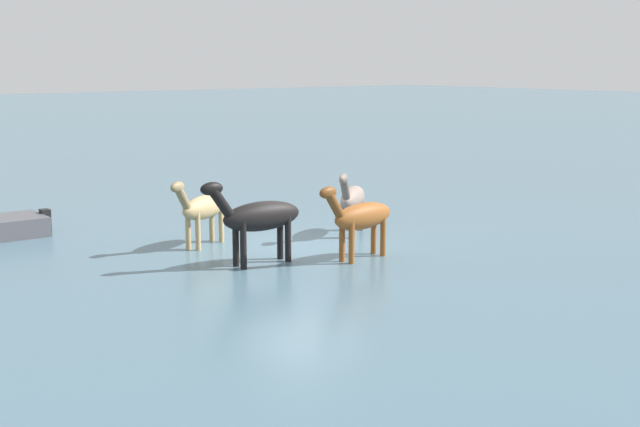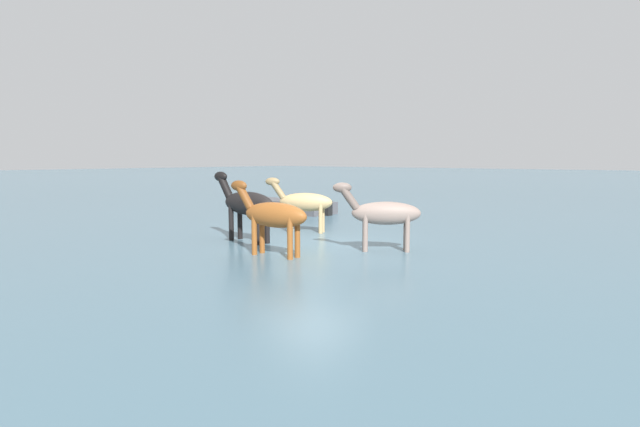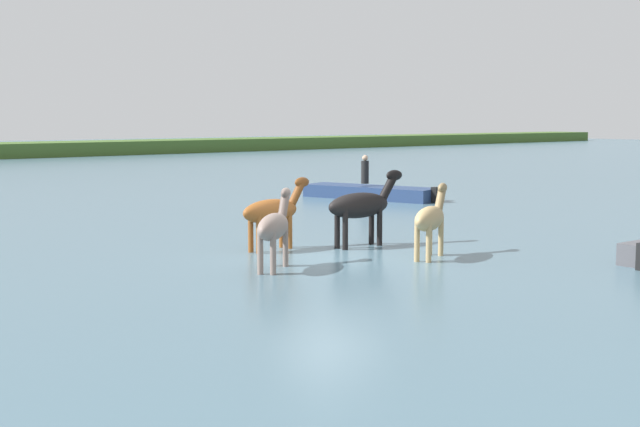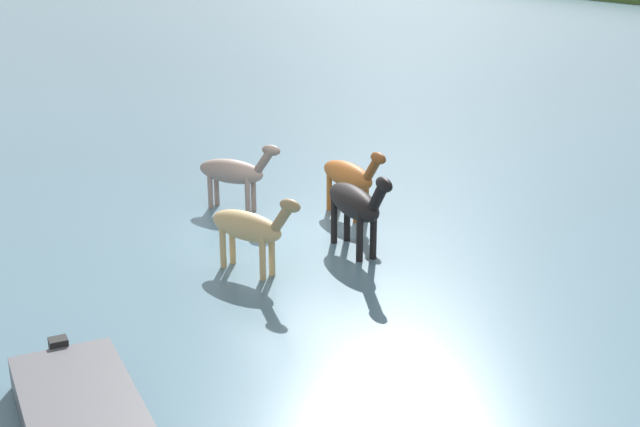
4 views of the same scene
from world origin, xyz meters
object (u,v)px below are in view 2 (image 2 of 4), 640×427
horse_chestnut_trailing (273,215)px  horse_lead (303,202)px  horse_pinto_flank (246,204)px  horse_mid_herd (383,213)px  boat_skiff_near (281,207)px

horse_chestnut_trailing → horse_lead: 4.07m
horse_pinto_flank → horse_mid_herd: bearing=-160.3°
horse_mid_herd → boat_skiff_near: size_ratio=0.35×
horse_pinto_flank → horse_mid_herd: size_ratio=1.27×
boat_skiff_near → horse_pinto_flank: bearing=129.2°
horse_chestnut_trailing → horse_lead: bearing=-65.4°
horse_chestnut_trailing → boat_skiff_near: bearing=-53.6°
horse_mid_herd → boat_skiff_near: horse_mid_herd is taller
horse_chestnut_trailing → horse_lead: size_ratio=1.08×
horse_mid_herd → boat_skiff_near: 10.55m
horse_pinto_flank → horse_lead: bearing=-88.0°
horse_pinto_flank → boat_skiff_near: 8.52m
horse_lead → boat_skiff_near: (5.20, -4.25, -0.78)m
horse_mid_herd → horse_pinto_flank: bearing=-19.4°
horse_chestnut_trailing → horse_mid_herd: horse_chestnut_trailing is taller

